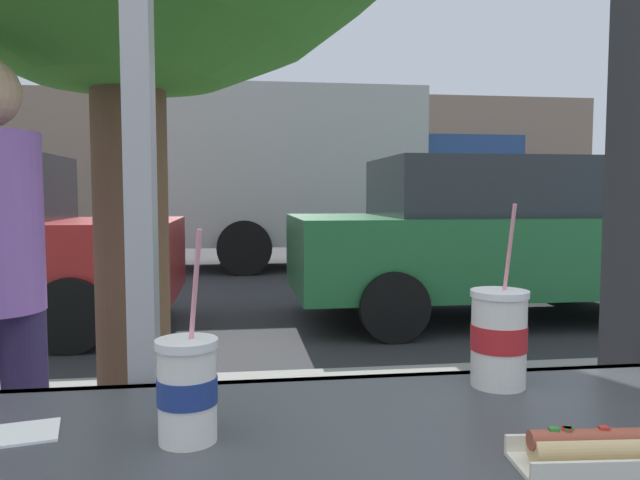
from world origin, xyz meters
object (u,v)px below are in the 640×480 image
soda_cup_right (499,337)px  parked_car_green (491,237)px  box_truck (324,175)px  hotdog_tray_near (614,450)px  soda_cup_left (187,388)px

soda_cup_right → parked_car_green: 5.62m
parked_car_green → box_truck: box_truck is taller
soda_cup_right → hotdog_tray_near: 0.34m
soda_cup_left → hotdog_tray_near: size_ratio=1.17×
hotdog_tray_near → parked_car_green: bearing=68.0°
hotdog_tray_near → box_truck: 10.48m
hotdog_tray_near → box_truck: (1.12, 10.40, 0.68)m
soda_cup_left → soda_cup_right: soda_cup_right is taller
box_truck → soda_cup_left: bearing=-99.3°
soda_cup_left → box_truck: bearing=80.7°
parked_car_green → box_truck: 5.10m
hotdog_tray_near → soda_cup_right: bearing=91.1°
box_truck → soda_cup_right: bearing=-96.4°
soda_cup_left → box_truck: size_ratio=0.05×
soda_cup_right → box_truck: 10.14m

